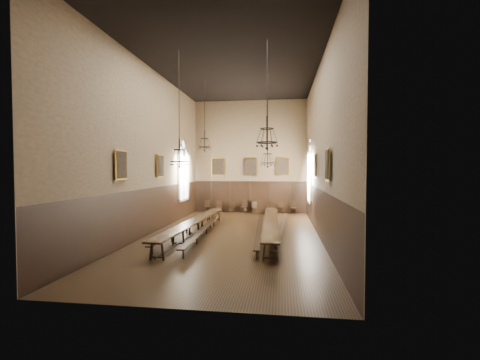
% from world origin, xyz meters
% --- Properties ---
extents(floor, '(9.00, 18.00, 0.02)m').
position_xyz_m(floor, '(0.00, 0.00, -0.01)').
color(floor, black).
rests_on(floor, ground).
extents(ceiling, '(9.00, 18.00, 0.02)m').
position_xyz_m(ceiling, '(0.00, 0.00, 9.01)').
color(ceiling, black).
rests_on(ceiling, ground).
extents(wall_back, '(9.00, 0.02, 9.00)m').
position_xyz_m(wall_back, '(0.00, 9.01, 4.50)').
color(wall_back, '#897154').
rests_on(wall_back, ground).
extents(wall_front, '(9.00, 0.02, 9.00)m').
position_xyz_m(wall_front, '(0.00, -9.01, 4.50)').
color(wall_front, '#897154').
rests_on(wall_front, ground).
extents(wall_left, '(0.02, 18.00, 9.00)m').
position_xyz_m(wall_left, '(-4.51, 0.00, 4.50)').
color(wall_left, '#897154').
rests_on(wall_left, ground).
extents(wall_right, '(0.02, 18.00, 9.00)m').
position_xyz_m(wall_right, '(4.51, 0.00, 4.50)').
color(wall_right, '#897154').
rests_on(wall_right, ground).
extents(wainscot_panelling, '(9.00, 18.00, 2.50)m').
position_xyz_m(wainscot_panelling, '(0.00, 0.00, 1.25)').
color(wainscot_panelling, black).
rests_on(wainscot_panelling, floor).
extents(table_left, '(1.09, 10.44, 0.81)m').
position_xyz_m(table_left, '(-2.03, -0.27, 0.41)').
color(table_left, black).
rests_on(table_left, floor).
extents(table_right, '(1.06, 10.47, 0.81)m').
position_xyz_m(table_right, '(1.99, 0.22, 0.41)').
color(table_right, black).
rests_on(table_right, floor).
extents(bench_left_outer, '(0.64, 9.30, 0.42)m').
position_xyz_m(bench_left_outer, '(-2.55, 0.12, 0.27)').
color(bench_left_outer, black).
rests_on(bench_left_outer, floor).
extents(bench_left_inner, '(0.77, 10.37, 0.47)m').
position_xyz_m(bench_left_inner, '(-1.47, 0.18, 0.30)').
color(bench_left_inner, black).
rests_on(bench_left_inner, floor).
extents(bench_right_inner, '(0.70, 9.24, 0.42)m').
position_xyz_m(bench_right_inner, '(1.40, 0.04, 0.26)').
color(bench_right_inner, black).
rests_on(bench_right_inner, floor).
extents(bench_right_outer, '(0.83, 10.10, 0.45)m').
position_xyz_m(bench_right_outer, '(2.54, 0.22, 0.29)').
color(bench_right_outer, black).
rests_on(bench_right_outer, floor).
extents(chair_0, '(0.55, 0.55, 0.99)m').
position_xyz_m(chair_0, '(-3.40, 8.58, 0.30)').
color(chair_0, black).
rests_on(chair_0, floor).
extents(chair_1, '(0.50, 0.50, 0.96)m').
position_xyz_m(chair_1, '(-2.43, 8.52, 0.29)').
color(chair_1, black).
rests_on(chair_1, floor).
extents(chair_2, '(0.43, 0.43, 0.87)m').
position_xyz_m(chair_2, '(-1.41, 8.51, 0.26)').
color(chair_2, black).
rests_on(chair_2, floor).
extents(chair_3, '(0.55, 0.55, 1.02)m').
position_xyz_m(chair_3, '(-0.44, 8.57, 0.31)').
color(chair_3, black).
rests_on(chair_3, floor).
extents(chair_4, '(0.52, 0.52, 0.92)m').
position_xyz_m(chair_4, '(0.42, 8.58, 0.28)').
color(chair_4, black).
rests_on(chair_4, floor).
extents(chair_5, '(0.50, 0.50, 0.88)m').
position_xyz_m(chair_5, '(1.51, 8.61, 0.26)').
color(chair_5, black).
rests_on(chair_5, floor).
extents(chair_6, '(0.46, 0.46, 0.92)m').
position_xyz_m(chair_6, '(2.42, 8.47, 0.28)').
color(chair_6, black).
rests_on(chair_6, floor).
extents(chair_7, '(0.46, 0.46, 0.99)m').
position_xyz_m(chair_7, '(3.45, 8.61, 0.30)').
color(chair_7, black).
rests_on(chair_7, floor).
extents(chandelier_back_left, '(0.81, 0.81, 4.27)m').
position_xyz_m(chandelier_back_left, '(-2.14, 2.60, 5.16)').
color(chandelier_back_left, black).
rests_on(chandelier_back_left, ceiling).
extents(chandelier_back_right, '(0.81, 0.81, 5.27)m').
position_xyz_m(chandelier_back_right, '(1.73, 2.17, 4.25)').
color(chandelier_back_right, black).
rests_on(chandelier_back_right, ceiling).
extents(chandelier_front_left, '(0.86, 0.86, 5.29)m').
position_xyz_m(chandelier_front_left, '(-2.18, -2.20, 4.21)').
color(chandelier_front_left, black).
rests_on(chandelier_front_left, ceiling).
extents(chandelier_front_right, '(0.91, 0.91, 4.51)m').
position_xyz_m(chandelier_front_right, '(1.93, -2.95, 4.93)').
color(chandelier_front_right, black).
rests_on(chandelier_front_right, ceiling).
extents(portrait_back_0, '(1.10, 0.12, 1.40)m').
position_xyz_m(portrait_back_0, '(-2.60, 8.88, 3.70)').
color(portrait_back_0, '#A67827').
rests_on(portrait_back_0, wall_back).
extents(portrait_back_1, '(1.10, 0.12, 1.40)m').
position_xyz_m(portrait_back_1, '(0.00, 8.88, 3.70)').
color(portrait_back_1, '#A67827').
rests_on(portrait_back_1, wall_back).
extents(portrait_back_2, '(1.10, 0.12, 1.40)m').
position_xyz_m(portrait_back_2, '(2.60, 8.88, 3.70)').
color(portrait_back_2, '#A67827').
rests_on(portrait_back_2, wall_back).
extents(portrait_left_0, '(0.12, 1.00, 1.30)m').
position_xyz_m(portrait_left_0, '(-4.38, 1.00, 3.70)').
color(portrait_left_0, '#A67827').
rests_on(portrait_left_0, wall_left).
extents(portrait_left_1, '(0.12, 1.00, 1.30)m').
position_xyz_m(portrait_left_1, '(-4.38, -3.50, 3.70)').
color(portrait_left_1, '#A67827').
rests_on(portrait_left_1, wall_left).
extents(portrait_right_0, '(0.12, 1.00, 1.30)m').
position_xyz_m(portrait_right_0, '(4.38, 1.00, 3.70)').
color(portrait_right_0, '#A67827').
rests_on(portrait_right_0, wall_right).
extents(portrait_right_1, '(0.12, 1.00, 1.30)m').
position_xyz_m(portrait_right_1, '(4.38, -3.50, 3.70)').
color(portrait_right_1, '#A67827').
rests_on(portrait_right_1, wall_right).
extents(window_right, '(0.20, 2.20, 4.60)m').
position_xyz_m(window_right, '(4.43, 5.50, 3.40)').
color(window_right, white).
rests_on(window_right, wall_right).
extents(window_left, '(0.20, 2.20, 4.60)m').
position_xyz_m(window_left, '(-4.43, 5.50, 3.40)').
color(window_left, white).
rests_on(window_left, wall_left).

